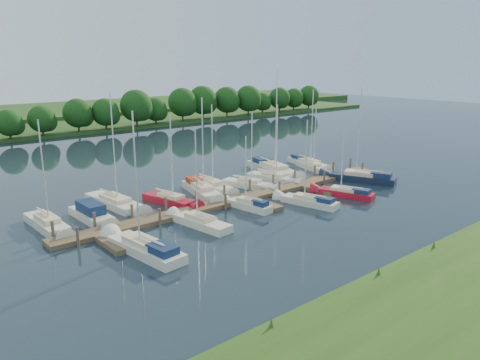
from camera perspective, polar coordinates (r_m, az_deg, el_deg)
ground at (r=42.70m, az=7.65°, el=-4.78°), size 260.00×260.00×0.00m
dock at (r=47.61m, az=1.20°, el=-2.35°), size 40.00×6.00×0.40m
mooring_pilings at (r=48.32m, az=0.33°, el=-1.60°), size 38.24×2.84×2.00m
far_shore at (r=107.25m, az=-23.35°, el=5.98°), size 180.00×30.00×0.60m
distant_hill at (r=131.23m, az=-26.58°, el=7.17°), size 220.00×40.00×1.40m
treeline at (r=94.00m, az=-22.02°, el=7.42°), size 145.13×9.53×8.19m
sailboat_n_0 at (r=43.13m, az=-22.35°, el=-5.18°), size 2.02×7.54×9.78m
motorboat at (r=44.01m, az=-17.55°, el=-4.21°), size 2.08×6.72×2.03m
sailboat_n_2 at (r=47.37m, az=-14.84°, el=-2.85°), size 2.88×9.15×11.45m
sailboat_n_3 at (r=47.17m, az=-8.35°, el=-2.58°), size 2.98×7.28×9.28m
sailboat_n_4 at (r=50.15m, az=-4.64°, el=-1.36°), size 3.59×8.43×10.72m
sailboat_n_5 at (r=51.88m, az=-3.49°, el=-0.86°), size 1.95×7.57×9.83m
sailboat_n_6 at (r=52.61m, az=1.19°, el=-0.63°), size 3.53×6.79×8.79m
sailboat_n_7 at (r=55.57m, az=4.23°, el=0.15°), size 3.27×7.38×9.34m
sailboat_n_8 at (r=59.76m, az=4.08°, el=1.24°), size 4.19×10.58×13.22m
sailboat_n_9 at (r=61.94m, az=8.87°, el=1.52°), size 2.90×6.56×8.40m
sailboat_n_10 at (r=63.85m, az=8.39°, el=1.96°), size 3.52×8.49×10.58m
sailboat_s_0 at (r=35.84m, az=-11.68°, el=-8.24°), size 2.91×8.65×10.96m
sailboat_s_1 at (r=40.74m, az=-4.98°, el=-5.25°), size 2.46×7.00×8.97m
sailboat_s_2 at (r=45.07m, az=1.04°, el=-3.16°), size 2.05×5.67×7.43m
sailboat_s_3 at (r=46.89m, az=8.26°, el=-2.63°), size 2.93×6.87×8.73m
sailboat_s_4 at (r=50.46m, az=12.58°, el=-1.60°), size 3.33×6.83×8.74m
sailboat_s_5 at (r=57.07m, az=14.43°, el=0.18°), size 5.01×8.72×11.39m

